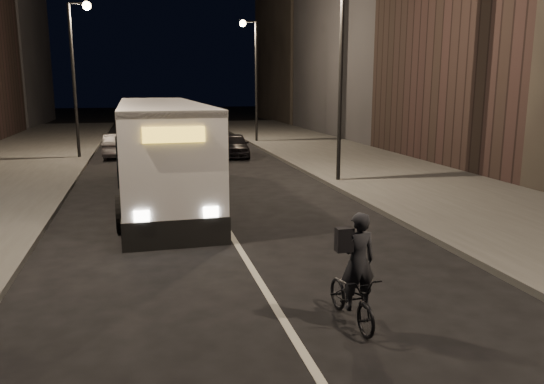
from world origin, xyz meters
TOP-DOWN VIEW (x-y plane):
  - ground at (0.00, 0.00)m, footprint 180.00×180.00m
  - sidewalk_right at (8.50, 14.00)m, footprint 7.00×70.00m
  - streetlight_right_mid at (5.33, 12.00)m, footprint 1.20×0.44m
  - streetlight_right_far at (5.33, 28.00)m, footprint 1.20×0.44m
  - streetlight_left_far at (-5.33, 22.00)m, footprint 1.20×0.44m
  - city_bus at (-1.60, 10.89)m, footprint 3.17×12.80m
  - cyclist_on_bicycle at (1.12, -0.48)m, footprint 0.68×1.77m
  - car_near at (2.86, 21.29)m, footprint 1.97×4.00m
  - car_mid at (-3.60, 22.80)m, footprint 1.47×4.04m
  - car_far at (0.80, 33.09)m, footprint 2.09×4.19m

SIDE VIEW (x-z plane):
  - ground at x=0.00m, z-range 0.00..0.00m
  - sidewalk_right at x=8.50m, z-range 0.00..0.16m
  - car_far at x=0.80m, z-range 0.00..1.17m
  - car_near at x=2.86m, z-range 0.00..1.31m
  - car_mid at x=-3.60m, z-range 0.00..1.32m
  - cyclist_on_bicycle at x=1.12m, z-range -0.34..1.68m
  - city_bus at x=-1.60m, z-range 0.15..3.58m
  - streetlight_right_mid at x=5.33m, z-range 1.30..9.42m
  - streetlight_right_far at x=5.33m, z-range 1.30..9.42m
  - streetlight_left_far at x=-5.33m, z-range 1.30..9.42m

